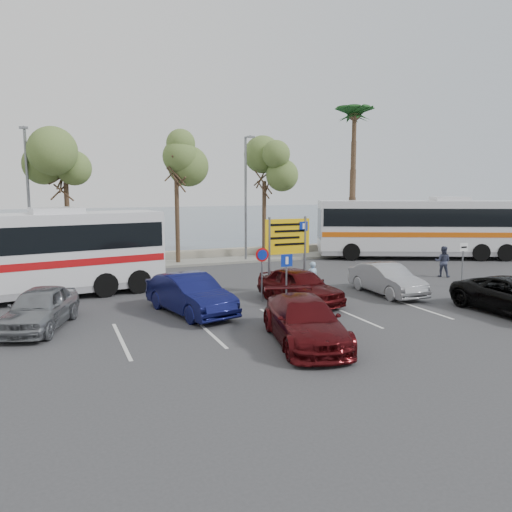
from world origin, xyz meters
name	(u,v)px	position (x,y,z in m)	size (l,w,h in m)	color
ground	(299,313)	(0.00, 0.00, 0.00)	(120.00, 120.00, 0.00)	#353538
kerb_strip	(201,262)	(0.00, 14.00, 0.07)	(44.00, 2.40, 0.15)	gray
seawall	(193,255)	(0.00, 16.00, 0.30)	(48.00, 0.80, 0.60)	gray
sea	(115,220)	(0.00, 60.00, 0.01)	(140.00, 140.00, 0.00)	#3F4C64
tree_left	(65,168)	(-8.00, 14.00, 6.00)	(3.20, 3.20, 7.20)	#382619
tree_mid	(176,159)	(-1.50, 14.00, 6.65)	(3.20, 3.20, 8.00)	#382619
tree_right	(264,168)	(4.50, 14.00, 6.17)	(3.20, 3.20, 7.40)	#382619
palm_tree	(355,117)	(11.50, 14.00, 9.87)	(4.80, 4.80, 11.20)	#382619
street_lamp_left	(28,193)	(-10.00, 13.52, 4.60)	(0.45, 1.15, 8.01)	slate
street_lamp_right	(246,192)	(3.00, 13.52, 4.60)	(0.45, 1.15, 8.01)	slate
direction_sign	(287,242)	(1.00, 3.20, 2.43)	(2.20, 0.12, 3.60)	slate
sign_no_stop	(262,266)	(-0.60, 2.38, 1.58)	(0.60, 0.08, 2.35)	slate
sign_parking	(287,273)	(-0.20, 0.79, 1.47)	(0.50, 0.07, 2.25)	slate
sign_taxi	(463,259)	(9.80, 1.49, 1.42)	(0.50, 0.07, 2.20)	slate
lane_markings	(284,322)	(-1.14, -1.00, 0.00)	(12.02, 4.20, 0.01)	silver
coach_bus_left	(11,259)	(-10.57, 6.50, 1.87)	(13.21, 4.91, 4.03)	silver
coach_bus_right	(418,230)	(14.63, 10.50, 1.98)	(13.66, 8.30, 4.26)	silver
car_silver_a	(40,308)	(-9.44, 1.50, 0.74)	(1.74, 4.32, 1.47)	gray
car_blue	(190,294)	(-4.03, 1.50, 0.78)	(1.66, 4.75, 1.56)	#0F1349
car_maroon	(305,321)	(-1.63, -3.50, 0.72)	(2.02, 4.97, 1.44)	#4D0C10
car_red	(300,286)	(0.77, 1.50, 0.76)	(1.79, 4.44, 1.51)	#45090B
car_silver_b	(387,279)	(5.28, 1.50, 0.71)	(1.50, 4.31, 1.42)	#96969B
pedestrian_near	(312,278)	(2.00, 2.66, 0.78)	(0.57, 0.37, 1.57)	#9CC1E3
pedestrian_far	(443,261)	(11.00, 4.12, 0.85)	(0.83, 0.64, 1.70)	#383D54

